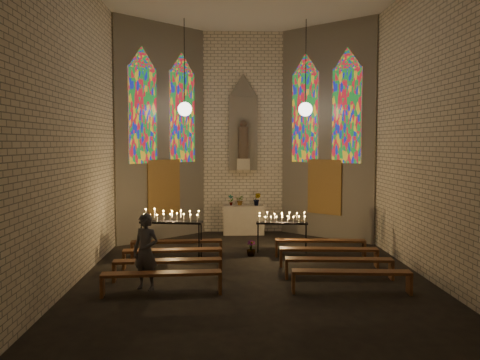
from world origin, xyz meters
name	(u,v)px	position (x,y,z in m)	size (l,w,h in m)	color
floor	(252,272)	(0.00, 0.00, 0.00)	(12.00, 12.00, 0.00)	black
room	(246,124)	(0.00, 3.37, 3.72)	(8.22, 12.43, 7.00)	beige
altar	(244,220)	(0.00, 5.45, 0.50)	(1.40, 0.60, 1.00)	beige
flower_vase_left	(231,200)	(-0.44, 5.45, 1.19)	(0.20, 0.13, 0.37)	#4C723F
flower_vase_center	(240,200)	(-0.11, 5.53, 1.17)	(0.30, 0.26, 0.33)	#4C723F
flower_vase_right	(257,199)	(0.46, 5.36, 1.22)	(0.25, 0.20, 0.45)	#4C723F
aisle_flower_pot	(251,248)	(0.07, 1.88, 0.22)	(0.25, 0.25, 0.44)	#4C723F
votive_stand_left	(171,219)	(-2.12, 1.76, 1.07)	(1.74, 0.65, 1.25)	black
votive_stand_right	(282,220)	(0.99, 2.38, 0.93)	(1.50, 0.49, 1.08)	black
pew_left_0	(177,244)	(-1.98, 1.76, 0.39)	(2.49, 0.53, 0.48)	brown
pew_right_0	(320,243)	(1.98, 1.76, 0.39)	(2.49, 0.53, 0.48)	brown
pew_left_1	(173,253)	(-1.98, 0.56, 0.39)	(2.49, 0.53, 0.48)	brown
pew_right_1	(329,252)	(1.98, 0.56, 0.39)	(2.49, 0.53, 0.48)	brown
pew_left_2	(168,263)	(-1.98, -0.64, 0.39)	(2.49, 0.53, 0.48)	brown
pew_right_2	(339,262)	(1.98, -0.64, 0.39)	(2.49, 0.53, 0.48)	brown
pew_left_3	(162,276)	(-1.98, -1.84, 0.39)	(2.49, 0.53, 0.48)	brown
pew_right_3	(351,275)	(1.98, -1.84, 0.39)	(2.49, 0.53, 0.48)	brown
visitor	(146,252)	(-2.36, -1.43, 0.82)	(0.60, 0.39, 1.64)	#4B4C55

